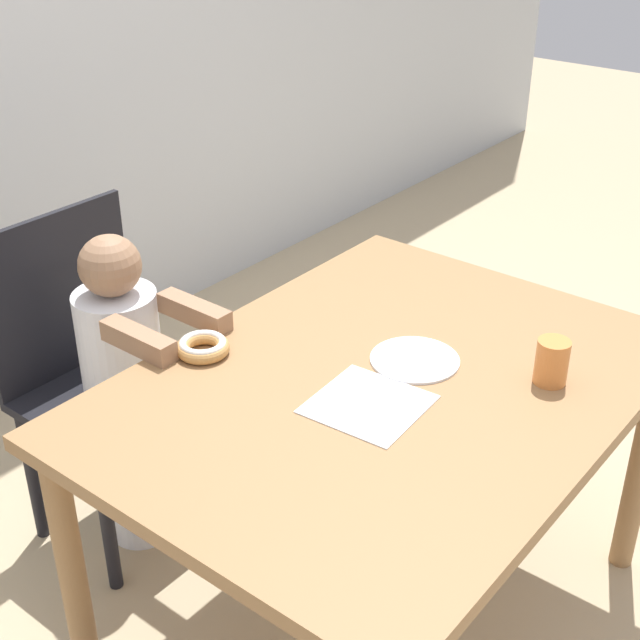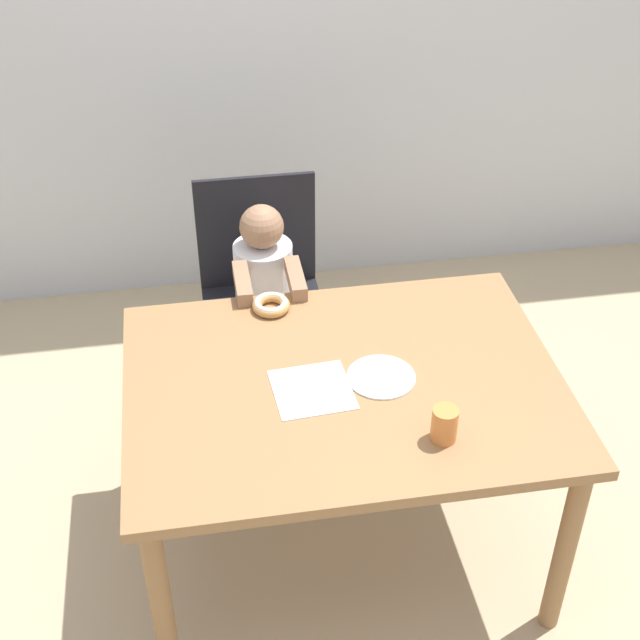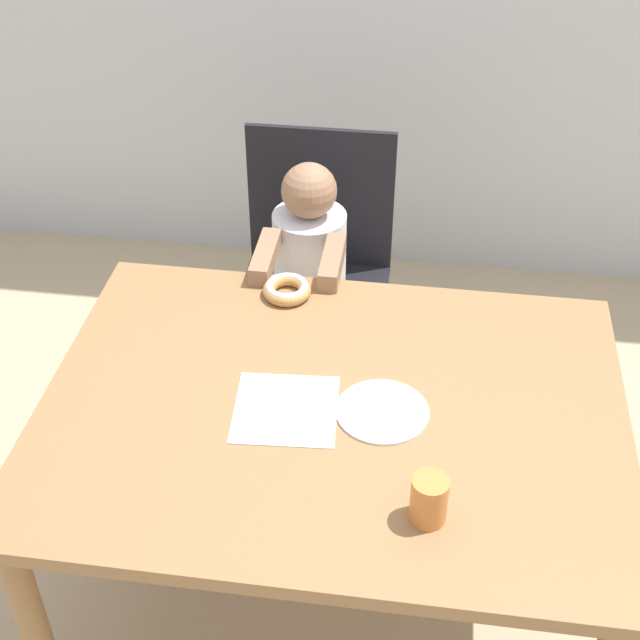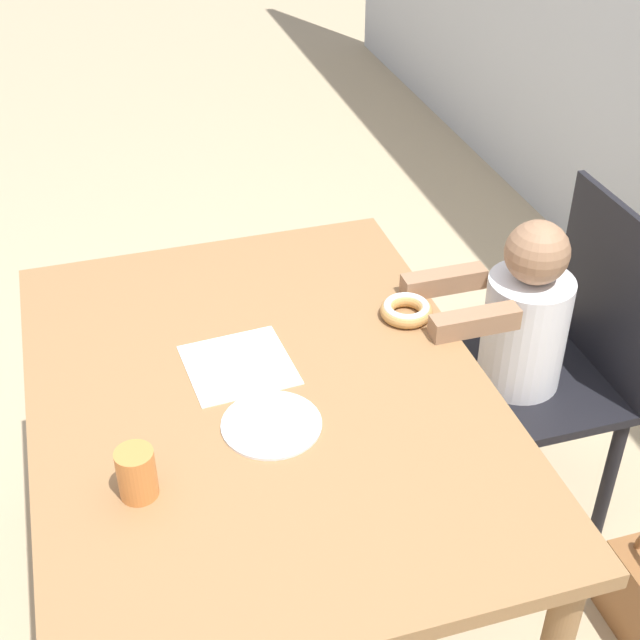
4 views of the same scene
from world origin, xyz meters
The scene contains 9 objects.
ground_plane centered at (0.00, 0.00, 0.00)m, with size 12.00×12.00×0.00m, color tan.
dining_table centered at (0.00, 0.00, 0.62)m, with size 1.26×0.94×0.70m.
chair centered at (-0.15, 0.81, 0.47)m, with size 0.44×0.38×0.90m.
child_figure centered at (-0.15, 0.69, 0.46)m, with size 0.23×0.39×0.90m.
donut centered at (-0.16, 0.38, 0.72)m, with size 0.12×0.12×0.04m.
napkin centered at (-0.10, -0.03, 0.70)m, with size 0.23×0.23×0.00m.
handbag centered at (0.37, 0.84, 0.12)m, with size 0.30×0.12×0.34m.
cup centered at (0.22, -0.28, 0.75)m, with size 0.07×0.07×0.10m.
plate centered at (0.11, -0.01, 0.70)m, with size 0.20×0.20×0.01m.
Camera 3 is at (0.17, -1.39, 2.02)m, focal length 50.00 mm.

